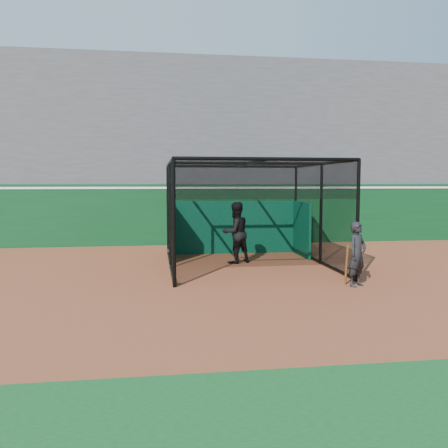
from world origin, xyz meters
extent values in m
plane|color=brown|center=(0.00, 0.00, 0.00)|extent=(120.00, 120.00, 0.00)
cube|color=#0A3B19|center=(0.00, 8.50, 1.25)|extent=(50.00, 0.45, 2.50)
cube|color=white|center=(0.00, 8.50, 2.35)|extent=(50.00, 0.50, 0.08)
cube|color=#4C4C4F|center=(0.00, 12.38, 3.88)|extent=(50.00, 7.85, 7.75)
cube|color=#4C4C4F|center=(0.00, 15.80, 8.35)|extent=(50.00, 0.30, 1.20)
cube|color=#07472E|center=(1.05, 5.71, 0.95)|extent=(4.59, 0.10, 1.90)
cylinder|color=black|center=(-1.31, 0.57, 0.11)|extent=(0.08, 0.22, 0.22)
cylinder|color=black|center=(3.40, 0.57, 0.11)|extent=(0.08, 0.22, 0.22)
cylinder|color=black|center=(-1.31, 5.63, 0.11)|extent=(0.08, 0.22, 0.22)
cylinder|color=black|center=(3.40, 5.63, 0.11)|extent=(0.08, 0.22, 0.22)
imported|color=black|center=(0.77, 3.65, 0.97)|extent=(1.17, 1.07, 1.95)
imported|color=black|center=(3.17, -0.16, 0.80)|extent=(0.70, 0.64, 1.60)
cylinder|color=#593819|center=(2.92, -0.11, 0.55)|extent=(0.15, 0.38, 0.99)
camera|label=1|loc=(-1.75, -11.14, 2.56)|focal=38.00mm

